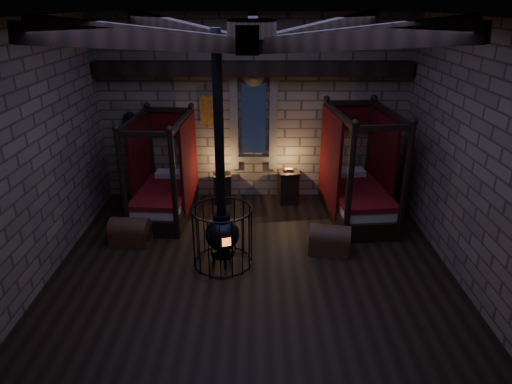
{
  "coord_description": "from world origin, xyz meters",
  "views": [
    {
      "loc": [
        0.07,
        -6.8,
        4.44
      ],
      "look_at": [
        0.06,
        0.6,
        1.3
      ],
      "focal_mm": 32.0,
      "sensor_mm": 36.0,
      "label": 1
    }
  ],
  "objects_px": {
    "bed_left": "(165,192)",
    "stove": "(222,232)",
    "trunk_right": "(329,240)",
    "trunk_left": "(130,232)",
    "bed_right": "(357,192)"
  },
  "relations": [
    {
      "from": "bed_left",
      "to": "stove",
      "type": "bearing_deg",
      "value": -51.93
    },
    {
      "from": "bed_left",
      "to": "trunk_right",
      "type": "xyz_separation_m",
      "value": [
        3.39,
        -1.64,
        -0.3
      ]
    },
    {
      "from": "bed_left",
      "to": "trunk_left",
      "type": "height_order",
      "value": "bed_left"
    },
    {
      "from": "bed_right",
      "to": "stove",
      "type": "distance_m",
      "value": 3.41
    },
    {
      "from": "trunk_right",
      "to": "stove",
      "type": "height_order",
      "value": "stove"
    },
    {
      "from": "bed_right",
      "to": "trunk_right",
      "type": "distance_m",
      "value": 1.78
    },
    {
      "from": "trunk_right",
      "to": "bed_left",
      "type": "bearing_deg",
      "value": 164.21
    },
    {
      "from": "trunk_right",
      "to": "bed_right",
      "type": "bearing_deg",
      "value": 72.9
    },
    {
      "from": "bed_right",
      "to": "trunk_left",
      "type": "xyz_separation_m",
      "value": [
        -4.64,
        -1.23,
        -0.34
      ]
    },
    {
      "from": "bed_right",
      "to": "trunk_right",
      "type": "height_order",
      "value": "bed_right"
    },
    {
      "from": "trunk_left",
      "to": "stove",
      "type": "xyz_separation_m",
      "value": [
        1.86,
        -0.74,
        0.4
      ]
    },
    {
      "from": "bed_right",
      "to": "trunk_right",
      "type": "relative_size",
      "value": 2.85
    },
    {
      "from": "trunk_left",
      "to": "stove",
      "type": "bearing_deg",
      "value": -15.7
    },
    {
      "from": "bed_left",
      "to": "trunk_right",
      "type": "distance_m",
      "value": 3.78
    },
    {
      "from": "bed_left",
      "to": "trunk_right",
      "type": "relative_size",
      "value": 2.66
    }
  ]
}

